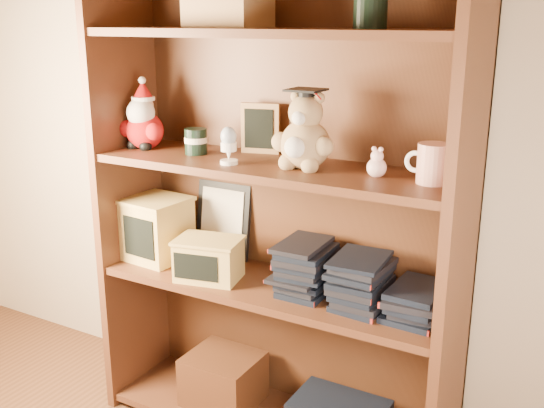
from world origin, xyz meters
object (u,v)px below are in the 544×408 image
at_px(bookcase, 279,212).
at_px(teacher_mug, 432,164).
at_px(treats_box, 157,228).
at_px(grad_teddy_bear, 304,138).

distance_m(bookcase, teacher_mug, 0.55).
xyz_separation_m(teacher_mug, treats_box, (-0.96, -0.00, -0.34)).
bearing_deg(grad_teddy_bear, treats_box, 179.38).
bearing_deg(teacher_mug, grad_teddy_bear, -178.91).
bearing_deg(teacher_mug, treats_box, -179.94).
distance_m(bookcase, treats_box, 0.48).
height_order(grad_teddy_bear, teacher_mug, grad_teddy_bear).
height_order(bookcase, teacher_mug, bookcase).
relative_size(bookcase, grad_teddy_bear, 6.66).
relative_size(teacher_mug, treats_box, 0.56).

